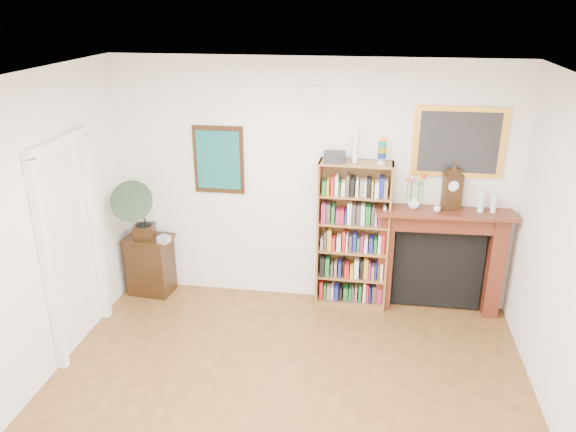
# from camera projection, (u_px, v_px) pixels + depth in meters

# --- Properties ---
(room) EXTENTS (4.51, 5.01, 2.81)m
(room) POSITION_uv_depth(u_px,v_px,m) (271.00, 293.00, 3.99)
(room) COLOR #57331A
(room) RESTS_ON ground
(door_casing) EXTENTS (0.08, 1.02, 2.17)m
(door_casing) POSITION_uv_depth(u_px,v_px,m) (71.00, 229.00, 5.46)
(door_casing) COLOR white
(door_casing) RESTS_ON left_wall
(teal_poster) EXTENTS (0.58, 0.04, 0.78)m
(teal_poster) POSITION_uv_depth(u_px,v_px,m) (219.00, 160.00, 6.33)
(teal_poster) COLOR black
(teal_poster) RESTS_ON back_wall
(small_picture) EXTENTS (0.26, 0.04, 0.30)m
(small_picture) POSITION_uv_depth(u_px,v_px,m) (312.00, 100.00, 5.93)
(small_picture) COLOR white
(small_picture) RESTS_ON back_wall
(gilt_painting) EXTENTS (0.95, 0.04, 0.75)m
(gilt_painting) POSITION_uv_depth(u_px,v_px,m) (459.00, 142.00, 5.86)
(gilt_painting) COLOR gold
(gilt_painting) RESTS_ON back_wall
(bookshelf) EXTENTS (0.80, 0.30, 1.99)m
(bookshelf) POSITION_uv_depth(u_px,v_px,m) (353.00, 229.00, 6.23)
(bookshelf) COLOR brown
(bookshelf) RESTS_ON floor
(side_cabinet) EXTENTS (0.56, 0.43, 0.72)m
(side_cabinet) POSITION_uv_depth(u_px,v_px,m) (151.00, 265.00, 6.75)
(side_cabinet) COLOR black
(side_cabinet) RESTS_ON floor
(fireplace) EXTENTS (1.48, 0.40, 1.24)m
(fireplace) POSITION_uv_depth(u_px,v_px,m) (440.00, 251.00, 6.23)
(fireplace) COLOR #4B1B11
(fireplace) RESTS_ON floor
(gramophone) EXTENTS (0.56, 0.65, 0.77)m
(gramophone) POSITION_uv_depth(u_px,v_px,m) (137.00, 206.00, 6.35)
(gramophone) COLOR black
(gramophone) RESTS_ON side_cabinet
(cd_stack) EXTENTS (0.15, 0.15, 0.08)m
(cd_stack) POSITION_uv_depth(u_px,v_px,m) (164.00, 239.00, 6.45)
(cd_stack) COLOR silver
(cd_stack) RESTS_ON side_cabinet
(mantel_clock) EXTENTS (0.22, 0.16, 0.45)m
(mantel_clock) POSITION_uv_depth(u_px,v_px,m) (452.00, 190.00, 5.95)
(mantel_clock) COLOR black
(mantel_clock) RESTS_ON fireplace
(flower_vase) EXTENTS (0.14, 0.14, 0.14)m
(flower_vase) POSITION_uv_depth(u_px,v_px,m) (414.00, 202.00, 6.03)
(flower_vase) COLOR silver
(flower_vase) RESTS_ON fireplace
(teacup) EXTENTS (0.09, 0.09, 0.06)m
(teacup) POSITION_uv_depth(u_px,v_px,m) (437.00, 209.00, 5.95)
(teacup) COLOR white
(teacup) RESTS_ON fireplace
(bottle_left) EXTENTS (0.07, 0.07, 0.24)m
(bottle_left) POSITION_uv_depth(u_px,v_px,m) (481.00, 201.00, 5.92)
(bottle_left) COLOR silver
(bottle_left) RESTS_ON fireplace
(bottle_right) EXTENTS (0.06, 0.06, 0.20)m
(bottle_right) POSITION_uv_depth(u_px,v_px,m) (494.00, 203.00, 5.91)
(bottle_right) COLOR silver
(bottle_right) RESTS_ON fireplace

